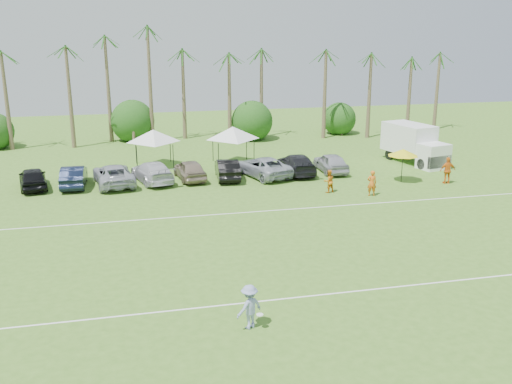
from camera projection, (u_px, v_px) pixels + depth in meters
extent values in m
plane|color=#447222|center=(310.00, 320.00, 22.59)|extent=(120.00, 120.00, 0.00)
cube|color=white|center=(296.00, 298.00, 24.46)|extent=(80.00, 0.10, 0.01)
cube|color=white|center=(241.00, 213.00, 35.70)|extent=(80.00, 0.10, 0.01)
cone|color=brown|center=(12.00, 102.00, 53.29)|extent=(0.44, 0.44, 9.00)
cone|color=brown|center=(67.00, 95.00, 54.23)|extent=(0.44, 0.44, 10.00)
cone|color=brown|center=(110.00, 89.00, 54.95)|extent=(0.44, 0.44, 11.00)
cone|color=brown|center=(153.00, 103.00, 56.22)|extent=(0.44, 0.44, 8.00)
cone|color=brown|center=(193.00, 97.00, 56.94)|extent=(0.44, 0.44, 9.00)
cone|color=brown|center=(232.00, 91.00, 57.66)|extent=(0.44, 0.44, 10.00)
cone|color=brown|center=(270.00, 85.00, 58.38)|extent=(0.44, 0.44, 11.00)
cone|color=brown|center=(316.00, 99.00, 59.87)|extent=(0.44, 0.44, 8.00)
cone|color=brown|center=(361.00, 93.00, 60.80)|extent=(0.44, 0.44, 9.00)
cone|color=brown|center=(404.00, 87.00, 61.74)|extent=(0.44, 0.44, 10.00)
cone|color=brown|center=(438.00, 82.00, 62.46)|extent=(0.44, 0.44, 11.00)
cylinder|color=brown|center=(134.00, 135.00, 57.64)|extent=(0.30, 0.30, 1.40)
sphere|color=#184513|center=(133.00, 125.00, 57.34)|extent=(4.00, 4.00, 4.00)
cylinder|color=brown|center=(249.00, 131.00, 60.22)|extent=(0.30, 0.30, 1.40)
sphere|color=#184513|center=(249.00, 120.00, 59.91)|extent=(4.00, 4.00, 4.00)
cylinder|color=brown|center=(339.00, 127.00, 62.36)|extent=(0.30, 0.30, 1.40)
sphere|color=#184513|center=(339.00, 117.00, 62.06)|extent=(4.00, 4.00, 4.00)
imported|color=orange|center=(372.00, 183.00, 39.14)|extent=(0.72, 0.54, 1.79)
imported|color=orange|center=(329.00, 181.00, 39.94)|extent=(0.90, 0.77, 1.63)
imported|color=orange|center=(448.00, 170.00, 42.18)|extent=(1.21, 0.59, 2.00)
cube|color=white|center=(409.00, 138.00, 49.13)|extent=(3.43, 4.97, 2.46)
cube|color=white|center=(433.00, 156.00, 46.68)|extent=(2.61, 2.24, 2.07)
cube|color=black|center=(440.00, 162.00, 46.13)|extent=(2.27, 0.81, 0.98)
cube|color=#E5590C|center=(419.00, 142.00, 49.77)|extent=(0.38, 1.54, 0.89)
cylinder|color=black|center=(422.00, 164.00, 46.60)|extent=(0.49, 0.93, 0.89)
cylinder|color=black|center=(440.00, 162.00, 47.43)|extent=(0.49, 0.93, 0.89)
cylinder|color=black|center=(390.00, 154.00, 50.16)|extent=(0.49, 0.93, 0.89)
cylinder|color=black|center=(407.00, 152.00, 51.00)|extent=(0.49, 0.93, 0.89)
cylinder|color=black|center=(137.00, 159.00, 45.78)|extent=(0.06, 0.06, 2.07)
cylinder|color=black|center=(173.00, 157.00, 46.41)|extent=(0.06, 0.06, 2.07)
cylinder|color=black|center=(136.00, 151.00, 48.51)|extent=(0.06, 0.06, 2.07)
cylinder|color=black|center=(170.00, 150.00, 49.13)|extent=(0.06, 0.06, 2.07)
pyramid|color=white|center=(153.00, 130.00, 46.88)|extent=(4.47, 4.47, 1.04)
cylinder|color=black|center=(218.00, 156.00, 46.64)|extent=(0.06, 0.06, 2.13)
cylinder|color=black|center=(254.00, 154.00, 47.28)|extent=(0.06, 0.06, 2.13)
cylinder|color=black|center=(213.00, 149.00, 49.44)|extent=(0.06, 0.06, 2.13)
cylinder|color=black|center=(247.00, 147.00, 50.09)|extent=(0.06, 0.06, 2.13)
pyramid|color=white|center=(233.00, 127.00, 47.78)|extent=(4.60, 4.60, 1.06)
cylinder|color=black|center=(402.00, 167.00, 42.58)|extent=(0.05, 0.05, 2.27)
cone|color=yellow|center=(403.00, 152.00, 42.26)|extent=(2.27, 2.27, 0.51)
imported|color=#8B97C5|center=(249.00, 307.00, 21.77)|extent=(1.33, 1.13, 1.78)
cylinder|color=white|center=(260.00, 315.00, 21.74)|extent=(0.27, 0.27, 0.03)
imported|color=black|center=(33.00, 178.00, 40.98)|extent=(2.60, 4.78, 1.54)
imported|color=black|center=(74.00, 176.00, 41.49)|extent=(1.66, 4.69, 1.54)
imported|color=#A5A8B3|center=(114.00, 175.00, 41.86)|extent=(3.35, 5.87, 1.54)
imported|color=silver|center=(152.00, 172.00, 42.75)|extent=(3.43, 5.69, 1.54)
imported|color=gray|center=(190.00, 170.00, 43.37)|extent=(2.36, 4.72, 1.54)
imported|color=black|center=(227.00, 169.00, 43.65)|extent=(2.00, 4.80, 1.54)
imported|color=#A4AAB4|center=(263.00, 167.00, 44.29)|extent=(4.14, 6.07, 1.54)
imported|color=black|center=(296.00, 164.00, 45.23)|extent=(2.18, 5.32, 1.54)
imported|color=#ADAEB6|center=(331.00, 163.00, 45.68)|extent=(1.86, 4.55, 1.54)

